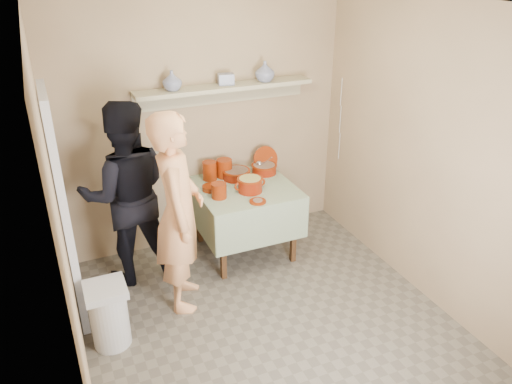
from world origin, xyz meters
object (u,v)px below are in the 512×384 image
person_cook (179,213)px  person_helper (126,194)px  serving_table (244,197)px  cazuela_rice (250,184)px  trash_bin (109,315)px

person_cook → person_helper: size_ratio=1.02×
serving_table → cazuela_rice: (0.01, -0.13, 0.20)m
person_cook → cazuela_rice: bearing=-46.3°
person_helper → trash_bin: 1.14m
person_cook → person_helper: person_cook is taller
person_helper → serving_table: (1.16, -0.03, -0.24)m
person_cook → cazuela_rice: (0.83, 0.41, -0.05)m
person_cook → trash_bin: bearing=131.9°
serving_table → trash_bin: (-1.53, -0.87, -0.36)m
person_cook → trash_bin: (-0.71, -0.32, -0.61)m
cazuela_rice → trash_bin: size_ratio=0.59×
serving_table → person_helper: bearing=178.6°
person_cook → person_helper: 0.66m
serving_table → cazuela_rice: bearing=-86.0°
person_helper → trash_bin: person_helper is taller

